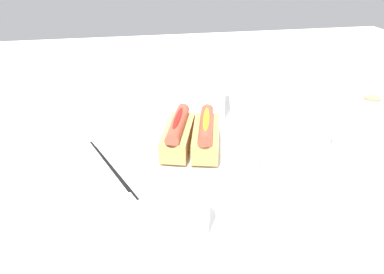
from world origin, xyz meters
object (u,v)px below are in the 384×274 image
serving_bowl (192,152)px  napkin_box (216,85)px  paper_towel_roll (365,130)px  water_glass (186,210)px  hotdog_front (178,133)px  chopstick_near (114,171)px  hotdog_back (206,134)px  chopstick_far (108,163)px

serving_bowl → napkin_box: size_ratio=1.83×
paper_towel_roll → water_glass: bearing=-68.9°
water_glass → napkin_box: bearing=160.4°
hotdog_front → chopstick_near: size_ratio=0.72×
serving_bowl → paper_towel_roll: size_ratio=2.04×
serving_bowl → water_glass: bearing=-13.2°
hotdog_back → chopstick_near: bearing=-86.1°
hotdog_front → paper_towel_roll: size_ratio=1.18×
water_glass → chopstick_far: bearing=-152.1°
serving_bowl → hotdog_front: hotdog_front is taller
hotdog_back → paper_towel_roll: 0.31m
serving_bowl → hotdog_back: size_ratio=1.74×
serving_bowl → water_glass: water_glass is taller
serving_bowl → chopstick_far: bearing=-93.4°
water_glass → paper_towel_roll: 0.41m
chopstick_far → paper_towel_roll: bearing=61.4°
hotdog_front → chopstick_far: hotdog_front is taller
water_glass → chopstick_near: (-0.19, -0.11, -0.04)m
hotdog_back → water_glass: (0.21, -0.08, -0.02)m
chopstick_near → hotdog_front: bearing=81.2°
hotdog_back → chopstick_near: (0.01, -0.18, -0.06)m
hotdog_back → water_glass: hotdog_back is taller
hotdog_back → chopstick_near: hotdog_back is taller
paper_towel_roll → serving_bowl: bearing=-101.2°
hotdog_front → chopstick_near: 0.14m
hotdog_front → chopstick_far: bearing=-91.0°
water_glass → hotdog_front: bearing=173.9°
serving_bowl → paper_towel_roll: bearing=78.8°
serving_bowl → chopstick_far: 0.17m
paper_towel_roll → napkin_box: napkin_box is taller
chopstick_near → paper_towel_roll: bearing=63.8°
chopstick_far → napkin_box: bearing=107.8°
hotdog_back → napkin_box: 0.24m
napkin_box → chopstick_far: 0.35m
hotdog_back → chopstick_far: hotdog_back is taller
hotdog_back → napkin_box: bearing=161.1°
hotdog_back → water_glass: 0.22m
paper_towel_roll → chopstick_far: bearing=-98.6°
hotdog_back → water_glass: size_ratio=1.75×
water_glass → paper_towel_roll: bearing=111.1°
paper_towel_roll → napkin_box: size_ratio=0.89×
chopstick_far → chopstick_near: bearing=1.8°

